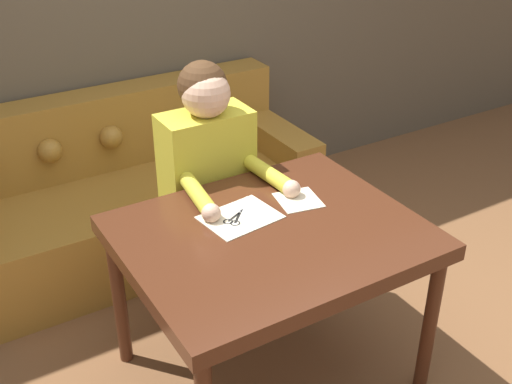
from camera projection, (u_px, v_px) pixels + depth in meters
The scene contains 8 objects.
ground_plane at pixel (309, 373), 2.91m from camera, with size 16.00×16.00×0.00m, color brown.
wall_back at pixel (134, 4), 3.62m from camera, with size 8.00×0.06×2.60m.
dining_table at pixel (271, 246), 2.59m from camera, with size 1.17×0.96×0.77m.
couch at pixel (125, 200), 3.66m from camera, with size 2.11×0.83×0.89m.
person at pixel (209, 187), 3.06m from camera, with size 0.47×0.61×1.28m.
pattern_paper_main at pixel (240, 217), 2.63m from camera, with size 0.33×0.27×0.00m.
pattern_paper_offcut at pixel (298, 200), 2.75m from camera, with size 0.21×0.21×0.00m.
scissors at pixel (237, 216), 2.64m from camera, with size 0.22×0.19×0.01m.
Camera 1 is at (-1.31, -1.71, 2.14)m, focal length 45.00 mm.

